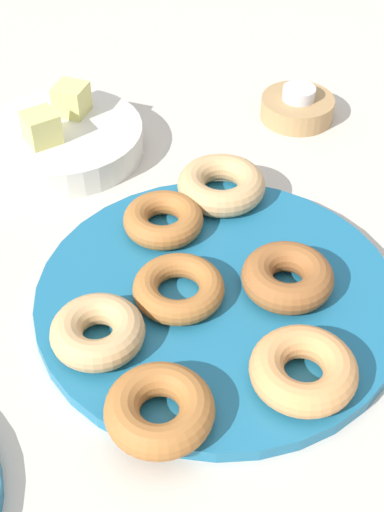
{
  "coord_description": "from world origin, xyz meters",
  "views": [
    {
      "loc": [
        -0.4,
        -0.25,
        0.5
      ],
      "look_at": [
        0.0,
        0.03,
        0.04
      ],
      "focal_mm": 50.41,
      "sensor_mm": 36.0,
      "label": 1
    }
  ],
  "objects_px": {
    "donut_6": "(98,332)",
    "melon_chunk_right": "(71,99)",
    "candle_holder": "(297,108)",
    "donut_3": "(179,288)",
    "donut_4": "(221,185)",
    "donut_plate": "(218,297)",
    "donut_0": "(163,220)",
    "melon_chunk_left": "(41,128)",
    "donut_5": "(287,277)",
    "tealight": "(299,93)",
    "donut_2": "(159,410)",
    "donut_1": "(303,370)",
    "fruit_bowl": "(65,140)"
  },
  "relations": [
    {
      "from": "tealight",
      "to": "melon_chunk_left",
      "type": "distance_m",
      "value": 0.32
    },
    {
      "from": "donut_3",
      "to": "donut_5",
      "type": "bearing_deg",
      "value": -47.83
    },
    {
      "from": "donut_5",
      "to": "tealight",
      "type": "relative_size",
      "value": 2.09
    },
    {
      "from": "melon_chunk_right",
      "to": "donut_3",
      "type": "bearing_deg",
      "value": -120.0
    },
    {
      "from": "fruit_bowl",
      "to": "donut_6",
      "type": "bearing_deg",
      "value": -131.73
    },
    {
      "from": "donut_4",
      "to": "fruit_bowl",
      "type": "bearing_deg",
      "value": 96.47
    },
    {
      "from": "melon_chunk_right",
      "to": "candle_holder",
      "type": "bearing_deg",
      "value": -45.74
    },
    {
      "from": "donut_plate",
      "to": "tealight",
      "type": "xyz_separation_m",
      "value": [
        0.33,
        0.1,
        0.03
      ]
    },
    {
      "from": "donut_plate",
      "to": "donut_2",
      "type": "height_order",
      "value": "donut_2"
    },
    {
      "from": "candle_holder",
      "to": "donut_3",
      "type": "bearing_deg",
      "value": -168.23
    },
    {
      "from": "donut_4",
      "to": "donut_1",
      "type": "bearing_deg",
      "value": -130.88
    },
    {
      "from": "melon_chunk_left",
      "to": "donut_4",
      "type": "bearing_deg",
      "value": -74.89
    },
    {
      "from": "donut_1",
      "to": "donut_6",
      "type": "relative_size",
      "value": 1.09
    },
    {
      "from": "donut_3",
      "to": "melon_chunk_left",
      "type": "height_order",
      "value": "melon_chunk_left"
    },
    {
      "from": "donut_plate",
      "to": "donut_5",
      "type": "xyz_separation_m",
      "value": [
        0.04,
        -0.05,
        0.02
      ]
    },
    {
      "from": "donut_0",
      "to": "tealight",
      "type": "distance_m",
      "value": 0.29
    },
    {
      "from": "donut_5",
      "to": "candle_holder",
      "type": "relative_size",
      "value": 0.94
    },
    {
      "from": "donut_3",
      "to": "melon_chunk_left",
      "type": "xyz_separation_m",
      "value": [
        0.09,
        0.26,
        0.03
      ]
    },
    {
      "from": "donut_plate",
      "to": "donut_4",
      "type": "height_order",
      "value": "donut_4"
    },
    {
      "from": "candle_holder",
      "to": "melon_chunk_right",
      "type": "distance_m",
      "value": 0.28
    },
    {
      "from": "donut_6",
      "to": "donut_5",
      "type": "bearing_deg",
      "value": -33.11
    },
    {
      "from": "tealight",
      "to": "melon_chunk_right",
      "type": "height_order",
      "value": "melon_chunk_right"
    },
    {
      "from": "donut_3",
      "to": "melon_chunk_right",
      "type": "distance_m",
      "value": 0.32
    },
    {
      "from": "donut_4",
      "to": "candle_holder",
      "type": "relative_size",
      "value": 1.03
    },
    {
      "from": "donut_2",
      "to": "donut_6",
      "type": "height_order",
      "value": "same"
    },
    {
      "from": "tealight",
      "to": "fruit_bowl",
      "type": "bearing_deg",
      "value": 140.68
    },
    {
      "from": "melon_chunk_left",
      "to": "donut_1",
      "type": "bearing_deg",
      "value": -105.53
    },
    {
      "from": "donut_2",
      "to": "candle_holder",
      "type": "relative_size",
      "value": 0.95
    },
    {
      "from": "donut_1",
      "to": "donut_2",
      "type": "relative_size",
      "value": 1.03
    },
    {
      "from": "donut_4",
      "to": "melon_chunk_left",
      "type": "relative_size",
      "value": 2.64
    },
    {
      "from": "donut_2",
      "to": "donut_6",
      "type": "relative_size",
      "value": 1.06
    },
    {
      "from": "donut_1",
      "to": "donut_0",
      "type": "bearing_deg",
      "value": 67.56
    },
    {
      "from": "donut_1",
      "to": "melon_chunk_right",
      "type": "xyz_separation_m",
      "value": [
        0.18,
        0.42,
        0.02
      ]
    },
    {
      "from": "donut_3",
      "to": "donut_4",
      "type": "bearing_deg",
      "value": 19.5
    },
    {
      "from": "donut_5",
      "to": "fruit_bowl",
      "type": "xyz_separation_m",
      "value": [
        0.06,
        0.34,
        -0.01
      ]
    },
    {
      "from": "donut_4",
      "to": "melon_chunk_right",
      "type": "bearing_deg",
      "value": 87.69
    },
    {
      "from": "donut_2",
      "to": "melon_chunk_left",
      "type": "distance_m",
      "value": 0.39
    },
    {
      "from": "donut_5",
      "to": "melon_chunk_right",
      "type": "distance_m",
      "value": 0.36
    },
    {
      "from": "donut_6",
      "to": "melon_chunk_right",
      "type": "xyz_separation_m",
      "value": [
        0.24,
        0.25,
        0.02
      ]
    },
    {
      "from": "donut_0",
      "to": "melon_chunk_right",
      "type": "distance_m",
      "value": 0.23
    },
    {
      "from": "donut_1",
      "to": "candle_holder",
      "type": "relative_size",
      "value": 0.98
    },
    {
      "from": "donut_plate",
      "to": "donut_0",
      "type": "xyz_separation_m",
      "value": [
        0.04,
        0.1,
        0.02
      ]
    },
    {
      "from": "donut_0",
      "to": "donut_4",
      "type": "xyz_separation_m",
      "value": [
        0.08,
        -0.02,
        0.0
      ]
    },
    {
      "from": "donut_plate",
      "to": "donut_2",
      "type": "relative_size",
      "value": 3.92
    },
    {
      "from": "donut_plate",
      "to": "donut_0",
      "type": "distance_m",
      "value": 0.11
    },
    {
      "from": "donut_3",
      "to": "donut_4",
      "type": "xyz_separation_m",
      "value": [
        0.15,
        0.05,
        0.0
      ]
    },
    {
      "from": "donut_3",
      "to": "donut_4",
      "type": "distance_m",
      "value": 0.16
    },
    {
      "from": "tealight",
      "to": "melon_chunk_left",
      "type": "xyz_separation_m",
      "value": [
        -0.26,
        0.19,
        0.02
      ]
    },
    {
      "from": "donut_0",
      "to": "candle_holder",
      "type": "xyz_separation_m",
      "value": [
        0.29,
        0.0,
        -0.01
      ]
    },
    {
      "from": "donut_3",
      "to": "tealight",
      "type": "relative_size",
      "value": 2.06
    }
  ]
}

